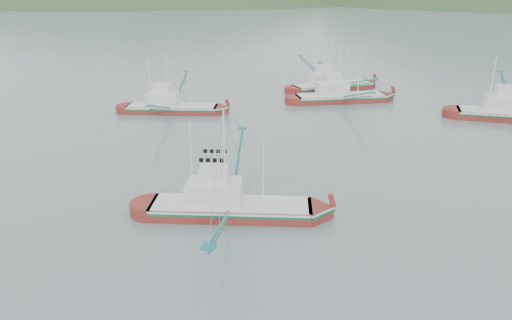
% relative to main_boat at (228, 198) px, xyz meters
% --- Properties ---
extents(ground, '(1200.00, 1200.00, 0.00)m').
position_rel_main_boat_xyz_m(ground, '(1.25, -1.28, -1.59)').
color(ground, slate).
rests_on(ground, ground).
extents(main_boat, '(13.39, 23.41, 9.54)m').
position_rel_main_boat_xyz_m(main_boat, '(0.00, 0.00, 0.00)').
color(main_boat, maroon).
rests_on(main_boat, ground).
extents(bg_boat_far, '(14.24, 24.12, 10.15)m').
position_rel_main_boat_xyz_m(bg_boat_far, '(6.65, 41.81, 0.43)').
color(bg_boat_far, maroon).
rests_on(bg_boat_far, ground).
extents(bg_boat_left, '(13.21, 23.13, 9.42)m').
position_rel_main_boat_xyz_m(bg_boat_left, '(-16.56, 30.13, -0.08)').
color(bg_boat_left, maroon).
rests_on(bg_boat_left, ground).
extents(bg_boat_extra, '(17.75, 22.70, 10.15)m').
position_rel_main_boat_xyz_m(bg_boat_extra, '(4.83, 50.09, 0.56)').
color(bg_boat_extra, maroon).
rests_on(bg_boat_extra, ground).
extents(headland_left, '(448.00, 308.00, 210.00)m').
position_rel_main_boat_xyz_m(headland_left, '(-178.75, 358.72, -1.59)').
color(headland_left, '#304E28').
rests_on(headland_left, ground).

